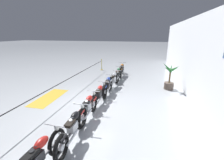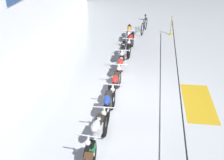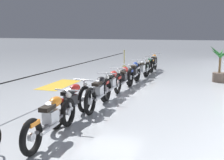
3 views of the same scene
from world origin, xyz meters
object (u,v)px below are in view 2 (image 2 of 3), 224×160
Objects in this scene: motorcycle_black_6 at (123,53)px; motorcycle_orange_8 at (129,34)px; motorcycle_red_4 at (116,84)px; stanchion_mid_left at (171,28)px; floor_banner at (198,102)px; motorcycle_silver_2 at (98,132)px; stanchion_far_left at (181,106)px; motorcycle_red_7 at (131,43)px; bicycle at (144,26)px; motorcycle_blue_3 at (108,106)px; motorcycle_red_5 at (121,67)px.

motorcycle_orange_8 is (2.65, 0.00, -0.03)m from motorcycle_black_6.
stanchion_mid_left is at bearing -16.90° from motorcycle_red_4.
stanchion_mid_left is 7.03m from floor_banner.
motorcycle_silver_2 is 2.65m from motorcycle_red_4.
motorcycle_orange_8 reaches higher than floor_banner.
stanchion_far_left is 8.47m from stanchion_mid_left.
bicycle reaches higher than motorcycle_red_7.
motorcycle_black_6 is (4.17, 0.03, 0.01)m from motorcycle_blue_3.
motorcycle_orange_8 is at bearing 125.36° from stanchion_mid_left.
bicycle is (8.57, -0.66, -0.09)m from motorcycle_blue_3.
motorcycle_black_6 is 0.17× the size of stanchion_far_left.
stanchion_mid_left reaches higher than floor_banner.
motorcycle_orange_8 is at bearing 9.38° from motorcycle_red_7.
motorcycle_red_4 is 7.29m from stanchion_mid_left.
bicycle is (1.76, -0.69, -0.07)m from motorcycle_orange_8.
motorcycle_red_7 is (2.72, -0.13, 0.00)m from motorcycle_red_5.
motorcycle_red_5 is 5.82m from bicycle.
motorcycle_blue_3 is at bearing 178.88° from motorcycle_red_5.
bicycle is at bearing -8.83° from motorcycle_red_7.
bicycle is 1.52m from stanchion_mid_left.
bicycle is at bearing -8.93° from motorcycle_black_6.
motorcycle_silver_2 is 0.96× the size of motorcycle_blue_3.
stanchion_mid_left is at bearing -97.44° from bicycle.
motorcycle_orange_8 is 2.25× the size of stanchion_mid_left.
bicycle reaches higher than motorcycle_orange_8.
motorcycle_red_7 is 0.16× the size of stanchion_far_left.
stanchion_mid_left is (8.46, -0.00, -0.41)m from stanchion_far_left.
stanchion_mid_left reaches higher than motorcycle_orange_8.
bicycle is at bearing -21.51° from motorcycle_orange_8.
stanchion_mid_left is (9.62, -2.22, -0.11)m from motorcycle_silver_2.
motorcycle_silver_2 is at bearing 117.41° from stanchion_far_left.
motorcycle_red_4 is at bearing 163.10° from stanchion_mid_left.
motorcycle_blue_3 is at bearing 165.50° from stanchion_mid_left.
motorcycle_red_7 is at bearing -1.88° from motorcycle_red_4.
motorcycle_red_4 is at bearing 175.12° from bicycle.
motorcycle_blue_3 is (1.24, -0.06, 0.01)m from motorcycle_silver_2.
motorcycle_orange_8 is at bearing 158.49° from bicycle.
motorcycle_red_7 is (1.34, -0.22, -0.00)m from motorcycle_black_6.
stanchion_far_left is at bearing -143.66° from motorcycle_red_5.
stanchion_mid_left reaches higher than motorcycle_red_5.
motorcycle_blue_3 is 1.40m from motorcycle_red_4.
stanchion_far_left is at bearing 180.00° from stanchion_mid_left.
motorcycle_red_5 is 2.73m from motorcycle_red_7.
floor_banner is (2.64, -3.00, -0.46)m from motorcycle_silver_2.
motorcycle_red_4 is 1.03× the size of motorcycle_red_7.
motorcycle_orange_8 is at bearing 17.68° from stanchion_far_left.
bicycle is at bearing -4.18° from motorcycle_silver_2.
motorcycle_red_7 is 5.94m from stanchion_far_left.
floor_banner is (-6.98, -0.77, -0.35)m from stanchion_mid_left.
stanchion_mid_left reaches higher than motorcycle_black_6.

